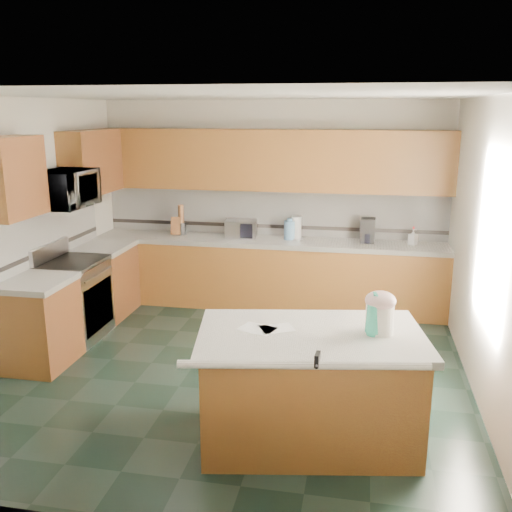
% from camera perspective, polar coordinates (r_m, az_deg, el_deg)
% --- Properties ---
extents(floor, '(4.60, 4.60, 0.00)m').
position_cam_1_polar(floor, '(5.93, -2.10, -11.32)').
color(floor, black).
rests_on(floor, ground).
extents(ceiling, '(4.60, 4.60, 0.00)m').
position_cam_1_polar(ceiling, '(5.34, -2.38, 15.78)').
color(ceiling, white).
rests_on(ceiling, ground).
extents(wall_back, '(4.60, 0.04, 2.70)m').
position_cam_1_polar(wall_back, '(7.71, 1.66, 5.31)').
color(wall_back, silver).
rests_on(wall_back, ground).
extents(wall_front, '(4.60, 0.04, 2.70)m').
position_cam_1_polar(wall_front, '(3.35, -11.25, -7.30)').
color(wall_front, silver).
rests_on(wall_front, ground).
extents(wall_left, '(0.04, 4.60, 2.70)m').
position_cam_1_polar(wall_left, '(6.40, -22.93, 2.26)').
color(wall_left, silver).
rests_on(wall_left, ground).
extents(wall_right, '(0.04, 4.60, 2.70)m').
position_cam_1_polar(wall_right, '(5.45, 22.26, 0.37)').
color(wall_right, silver).
rests_on(wall_right, ground).
extents(back_base_cab, '(4.60, 0.60, 0.86)m').
position_cam_1_polar(back_base_cab, '(7.61, 1.23, -1.93)').
color(back_base_cab, '#381C0F').
rests_on(back_base_cab, ground).
extents(back_countertop, '(4.60, 0.64, 0.06)m').
position_cam_1_polar(back_countertop, '(7.49, 1.25, 1.45)').
color(back_countertop, white).
rests_on(back_countertop, back_base_cab).
extents(back_upper_cab, '(4.60, 0.33, 0.78)m').
position_cam_1_polar(back_upper_cab, '(7.46, 1.47, 9.57)').
color(back_upper_cab, '#381C0F').
rests_on(back_upper_cab, wall_back).
extents(back_backsplash, '(4.60, 0.02, 0.63)m').
position_cam_1_polar(back_backsplash, '(7.70, 1.62, 4.43)').
color(back_backsplash, silver).
rests_on(back_backsplash, back_countertop).
extents(back_accent_band, '(4.60, 0.01, 0.05)m').
position_cam_1_polar(back_accent_band, '(7.73, 1.60, 3.00)').
color(back_accent_band, black).
rests_on(back_accent_band, back_countertop).
extents(left_base_cab_rear, '(0.60, 0.82, 0.86)m').
position_cam_1_polar(left_base_cab_rear, '(7.55, -14.87, -2.55)').
color(left_base_cab_rear, '#381C0F').
rests_on(left_base_cab_rear, ground).
extents(left_counter_rear, '(0.64, 0.82, 0.06)m').
position_cam_1_polar(left_counter_rear, '(7.43, -15.09, 0.84)').
color(left_counter_rear, white).
rests_on(left_counter_rear, left_base_cab_rear).
extents(left_base_cab_front, '(0.60, 0.72, 0.86)m').
position_cam_1_polar(left_base_cab_front, '(6.28, -20.85, -6.51)').
color(left_base_cab_front, '#381C0F').
rests_on(left_base_cab_front, ground).
extents(left_counter_front, '(0.64, 0.72, 0.06)m').
position_cam_1_polar(left_counter_front, '(6.14, -21.24, -2.49)').
color(left_counter_front, white).
rests_on(left_counter_front, left_base_cab_front).
extents(left_backsplash, '(0.02, 2.30, 0.63)m').
position_cam_1_polar(left_backsplash, '(6.86, -20.11, 2.30)').
color(left_backsplash, silver).
rests_on(left_backsplash, wall_left).
extents(left_accent_band, '(0.01, 2.30, 0.05)m').
position_cam_1_polar(left_accent_band, '(6.90, -19.93, 0.71)').
color(left_accent_band, black).
rests_on(left_accent_band, wall_left).
extents(left_upper_cab_rear, '(0.33, 1.09, 0.78)m').
position_cam_1_polar(left_upper_cab_rear, '(7.45, -16.12, 9.00)').
color(left_upper_cab_rear, '#381C0F').
rests_on(left_upper_cab_rear, wall_left).
extents(left_upper_cab_front, '(0.33, 0.72, 0.78)m').
position_cam_1_polar(left_upper_cab_front, '(6.01, -23.25, 7.23)').
color(left_upper_cab_front, '#381C0F').
rests_on(left_upper_cab_front, wall_left).
extents(range_body, '(0.60, 0.76, 0.88)m').
position_cam_1_polar(range_body, '(6.88, -17.68, -4.34)').
color(range_body, '#B7B7BC').
rests_on(range_body, ground).
extents(range_oven_door, '(0.02, 0.68, 0.55)m').
position_cam_1_polar(range_oven_door, '(6.76, -15.48, -4.86)').
color(range_oven_door, black).
rests_on(range_oven_door, range_body).
extents(range_cooktop, '(0.62, 0.78, 0.04)m').
position_cam_1_polar(range_cooktop, '(6.75, -17.98, -0.64)').
color(range_cooktop, black).
rests_on(range_cooktop, range_body).
extents(range_handle, '(0.02, 0.66, 0.02)m').
position_cam_1_polar(range_handle, '(6.64, -15.47, -1.78)').
color(range_handle, '#B7B7BC').
rests_on(range_handle, range_body).
extents(range_backguard, '(0.06, 0.76, 0.18)m').
position_cam_1_polar(range_backguard, '(6.85, -19.97, 0.45)').
color(range_backguard, '#B7B7BC').
rests_on(range_backguard, range_body).
extents(microwave, '(0.50, 0.73, 0.41)m').
position_cam_1_polar(microwave, '(6.59, -18.54, 6.36)').
color(microwave, '#B7B7BC').
rests_on(microwave, wall_left).
extents(island_base, '(1.76, 1.19, 0.86)m').
position_cam_1_polar(island_base, '(4.62, 5.39, -13.27)').
color(island_base, '#381C0F').
rests_on(island_base, ground).
extents(island_top, '(1.88, 1.31, 0.06)m').
position_cam_1_polar(island_top, '(4.43, 5.53, -8.00)').
color(island_top, white).
rests_on(island_top, island_base).
extents(island_bullnose, '(1.71, 0.35, 0.06)m').
position_cam_1_polar(island_bullnose, '(3.96, 4.80, -10.81)').
color(island_bullnose, white).
rests_on(island_bullnose, island_base).
extents(treat_jar, '(0.26, 0.26, 0.22)m').
position_cam_1_polar(treat_jar, '(4.46, 12.25, -6.17)').
color(treat_jar, white).
rests_on(treat_jar, island_top).
extents(treat_jar_lid, '(0.23, 0.23, 0.14)m').
position_cam_1_polar(treat_jar_lid, '(4.41, 12.35, -4.38)').
color(treat_jar_lid, beige).
rests_on(treat_jar_lid, treat_jar).
extents(treat_jar_knob, '(0.08, 0.03, 0.03)m').
position_cam_1_polar(treat_jar_knob, '(4.39, 12.38, -3.77)').
color(treat_jar_knob, tan).
rests_on(treat_jar_knob, treat_jar_lid).
extents(treat_jar_knob_end_l, '(0.04, 0.04, 0.04)m').
position_cam_1_polar(treat_jar_knob_end_l, '(4.39, 11.88, -3.75)').
color(treat_jar_knob_end_l, tan).
rests_on(treat_jar_knob_end_l, treat_jar_lid).
extents(treat_jar_knob_end_r, '(0.04, 0.04, 0.04)m').
position_cam_1_polar(treat_jar_knob_end_r, '(4.39, 12.89, -3.79)').
color(treat_jar_knob_end_r, tan).
rests_on(treat_jar_knob_end_r, treat_jar_lid).
extents(soap_bottle_island, '(0.15, 0.16, 0.34)m').
position_cam_1_polar(soap_bottle_island, '(4.39, 11.73, -5.70)').
color(soap_bottle_island, teal).
rests_on(soap_bottle_island, island_top).
extents(paper_sheet_a, '(0.31, 0.28, 0.00)m').
position_cam_1_polar(paper_sheet_a, '(4.48, 2.12, -7.24)').
color(paper_sheet_a, white).
rests_on(paper_sheet_a, island_top).
extents(paper_sheet_b, '(0.32, 0.28, 0.00)m').
position_cam_1_polar(paper_sheet_b, '(4.47, 0.12, -7.29)').
color(paper_sheet_b, white).
rests_on(paper_sheet_b, island_top).
extents(clamp_body, '(0.04, 0.10, 0.09)m').
position_cam_1_polar(clamp_body, '(3.95, 6.16, -10.25)').
color(clamp_body, black).
rests_on(clamp_body, island_top).
extents(clamp_handle, '(0.02, 0.07, 0.02)m').
position_cam_1_polar(clamp_handle, '(3.91, 6.08, -10.87)').
color(clamp_handle, black).
rests_on(clamp_handle, island_top).
extents(knife_block, '(0.15, 0.19, 0.26)m').
position_cam_1_polar(knife_block, '(7.81, -7.97, 2.98)').
color(knife_block, '#472814').
rests_on(knife_block, back_countertop).
extents(utensil_crock, '(0.13, 0.13, 0.16)m').
position_cam_1_polar(utensil_crock, '(7.83, -7.47, 2.75)').
color(utensil_crock, black).
rests_on(utensil_crock, back_countertop).
extents(utensil_bundle, '(0.08, 0.08, 0.24)m').
position_cam_1_polar(utensil_bundle, '(7.79, -7.52, 4.21)').
color(utensil_bundle, '#472814').
rests_on(utensil_bundle, utensil_crock).
extents(toaster_oven, '(0.43, 0.31, 0.23)m').
position_cam_1_polar(toaster_oven, '(7.58, -1.51, 2.73)').
color(toaster_oven, '#B7B7BC').
rests_on(toaster_oven, back_countertop).
extents(toaster_oven_door, '(0.36, 0.01, 0.19)m').
position_cam_1_polar(toaster_oven_door, '(7.45, -1.73, 2.53)').
color(toaster_oven_door, black).
rests_on(toaster_oven_door, toaster_oven).
extents(paper_towel, '(0.13, 0.13, 0.30)m').
position_cam_1_polar(paper_towel, '(7.50, 4.06, 2.84)').
color(paper_towel, white).
rests_on(paper_towel, back_countertop).
extents(paper_towel_base, '(0.20, 0.20, 0.01)m').
position_cam_1_polar(paper_towel_base, '(7.53, 4.04, 1.78)').
color(paper_towel_base, '#B7B7BC').
rests_on(paper_towel_base, back_countertop).
extents(water_jug, '(0.15, 0.15, 0.24)m').
position_cam_1_polar(water_jug, '(7.48, 3.38, 2.60)').
color(water_jug, '#6698C6').
rests_on(water_jug, back_countertop).
extents(water_jug_neck, '(0.07, 0.07, 0.03)m').
position_cam_1_polar(water_jug_neck, '(7.45, 3.39, 3.65)').
color(water_jug_neck, '#6698C6').
rests_on(water_jug_neck, water_jug).
extents(coffee_maker, '(0.19, 0.20, 0.31)m').
position_cam_1_polar(coffee_maker, '(7.43, 11.10, 2.54)').
color(coffee_maker, black).
rests_on(coffee_maker, back_countertop).
extents(coffee_carafe, '(0.13, 0.13, 0.13)m').
position_cam_1_polar(coffee_carafe, '(7.40, 11.06, 1.77)').
color(coffee_carafe, black).
rests_on(coffee_carafe, back_countertop).
extents(soap_bottle_back, '(0.13, 0.13, 0.20)m').
position_cam_1_polar(soap_bottle_back, '(7.44, 15.43, 1.86)').
color(soap_bottle_back, white).
rests_on(soap_bottle_back, back_countertop).
extents(soap_back_cap, '(0.02, 0.02, 0.03)m').
position_cam_1_polar(soap_back_cap, '(7.41, 15.49, 2.73)').
color(soap_back_cap, red).
rests_on(soap_back_cap, soap_bottle_back).
extents(window_light_proxy, '(0.02, 1.40, 1.10)m').
position_cam_1_polar(window_light_proxy, '(5.22, 22.50, 1.45)').
color(window_light_proxy, white).
rests_on(window_light_proxy, wall_right).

